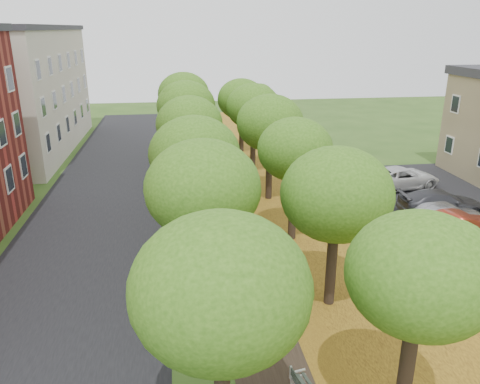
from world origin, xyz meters
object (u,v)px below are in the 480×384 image
object	(u,v)px
car_white	(401,177)
car_red	(461,226)
car_silver	(444,214)
car_grey	(441,203)

from	to	relation	value
car_white	car_red	bearing A→B (deg)	164.25
car_silver	car_red	world-z (taller)	car_silver
car_red	car_grey	world-z (taller)	car_red
car_red	car_grey	size ratio (longest dim) A/B	0.89
car_grey	car_white	world-z (taller)	car_white
car_red	car_grey	distance (m)	3.38
car_red	car_white	bearing A→B (deg)	-6.92
car_silver	car_red	bearing A→B (deg)	173.66
car_grey	car_white	bearing A→B (deg)	3.83
car_red	car_white	size ratio (longest dim) A/B	0.84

